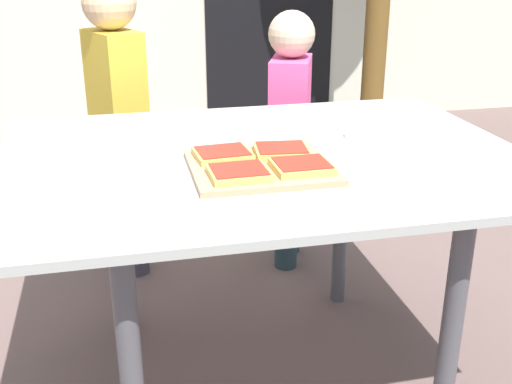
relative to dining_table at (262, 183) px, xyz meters
The scene contains 12 objects.
ground_plane 0.63m from the dining_table, ahead, with size 16.00×16.00×0.00m, color brown.
dining_table is the anchor object (origin of this frame).
cutting_board 0.16m from the dining_table, 104.96° to the right, with size 0.33×0.30×0.01m, color tan.
pizza_slice_far_right 0.13m from the dining_table, 59.37° to the right, with size 0.15×0.13×0.02m.
pizza_slice_far_left 0.16m from the dining_table, 154.33° to the right, with size 0.14×0.13×0.02m.
pizza_slice_near_right 0.22m from the dining_table, 74.50° to the right, with size 0.14×0.12×0.02m.
pizza_slice_near_left 0.24m from the dining_table, 117.36° to the right, with size 0.14×0.12×0.02m.
plate_white_left 0.42m from the dining_table, 158.97° to the left, with size 0.19×0.19×0.01m, color white.
plate_white_right 0.37m from the dining_table, 11.33° to the left, with size 0.19×0.19×0.01m, color white.
child_left 0.88m from the dining_table, 113.74° to the left, with size 0.22×0.28×1.12m.
child_right 0.78m from the dining_table, 68.84° to the left, with size 0.22×0.27×0.99m.
garden_hose_coil 2.86m from the dining_table, 57.10° to the left, with size 0.36×0.36×0.04m, color #1B967D.
Camera 1 is at (-0.36, -1.50, 1.21)m, focal length 43.99 mm.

